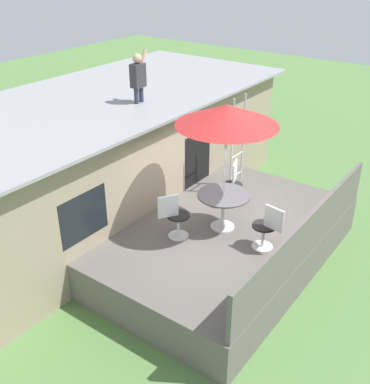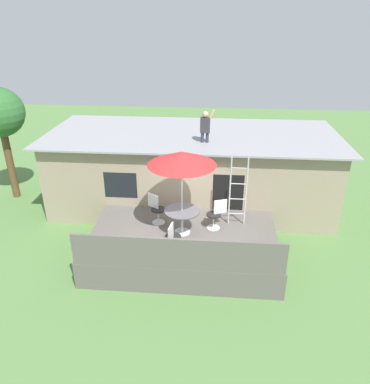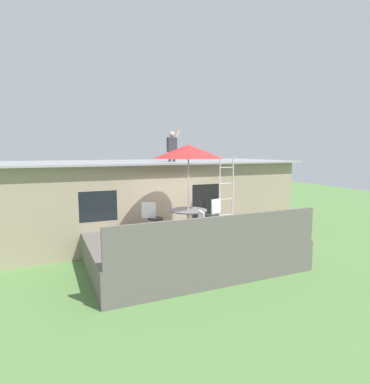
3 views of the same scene
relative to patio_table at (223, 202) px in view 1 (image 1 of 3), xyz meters
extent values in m
plane|color=#567F42|center=(0.04, -0.04, -1.39)|extent=(40.00, 40.00, 0.00)
cube|color=gray|center=(0.04, 3.56, -0.02)|extent=(10.00, 4.00, 2.73)
cube|color=#99999E|center=(0.04, 3.56, 1.37)|extent=(10.50, 4.50, 0.06)
cube|color=black|center=(-2.19, 1.57, 0.16)|extent=(1.10, 0.03, 0.90)
cube|color=black|center=(1.36, 1.57, -0.34)|extent=(1.00, 0.03, 2.00)
cube|color=#605B56|center=(0.04, -0.04, -0.99)|extent=(5.51, 3.53, 0.80)
cube|color=#605B56|center=(0.04, -1.75, -0.14)|extent=(5.41, 0.08, 0.90)
cylinder|color=silver|center=(0.00, 0.00, -0.57)|extent=(0.48, 0.48, 0.03)
cylinder|color=silver|center=(0.00, 0.00, -0.22)|extent=(0.07, 0.07, 0.71)
cylinder|color=#4C4C51|center=(0.00, 0.00, 0.14)|extent=(1.04, 1.04, 0.03)
cylinder|color=silver|center=(0.00, 0.00, 0.61)|extent=(0.04, 0.04, 2.40)
cone|color=red|center=(0.00, 0.00, 1.76)|extent=(1.90, 1.90, 0.38)
cylinder|color=silver|center=(1.37, 0.66, 0.51)|extent=(0.04, 0.04, 2.20)
cylinder|color=silver|center=(1.85, 0.66, 0.51)|extent=(0.04, 0.04, 2.20)
cylinder|color=silver|center=(1.61, 0.66, -0.24)|extent=(0.48, 0.03, 0.03)
cylinder|color=silver|center=(1.61, 0.66, 0.26)|extent=(0.48, 0.03, 0.03)
cylinder|color=silver|center=(1.61, 0.66, 0.76)|extent=(0.48, 0.03, 0.03)
cylinder|color=silver|center=(1.61, 0.66, 1.26)|extent=(0.48, 0.03, 0.03)
cylinder|color=#33384C|center=(0.45, 2.56, 1.57)|extent=(0.10, 0.10, 0.34)
cylinder|color=#33384C|center=(0.61, 2.56, 1.57)|extent=(0.10, 0.10, 0.34)
cube|color=#333338|center=(0.53, 2.56, 1.99)|extent=(0.32, 0.20, 0.50)
sphere|color=tan|center=(0.53, 2.56, 2.35)|extent=(0.20, 0.20, 0.20)
cylinder|color=tan|center=(0.71, 2.56, 2.29)|extent=(0.26, 0.08, 0.44)
cylinder|color=silver|center=(-0.78, 0.52, -0.58)|extent=(0.40, 0.40, 0.02)
cylinder|color=silver|center=(-0.78, 0.52, -0.36)|extent=(0.06, 0.06, 0.44)
cylinder|color=black|center=(-0.78, 0.52, -0.13)|extent=(0.44, 0.44, 0.04)
cube|color=silver|center=(-0.95, 0.63, 0.11)|extent=(0.36, 0.25, 0.44)
cylinder|color=silver|center=(0.92, 0.34, -0.58)|extent=(0.40, 0.40, 0.02)
cylinder|color=silver|center=(0.92, 0.34, -0.36)|extent=(0.06, 0.06, 0.44)
cylinder|color=black|center=(0.92, 0.34, -0.13)|extent=(0.44, 0.44, 0.04)
cube|color=silver|center=(1.11, 0.41, 0.11)|extent=(0.39, 0.18, 0.44)
cylinder|color=silver|center=(-0.16, -0.98, -0.58)|extent=(0.40, 0.40, 0.02)
cylinder|color=silver|center=(-0.16, -0.98, -0.36)|extent=(0.06, 0.06, 0.44)
cylinder|color=black|center=(-0.16, -0.98, -0.13)|extent=(0.44, 0.44, 0.04)
cube|color=silver|center=(-0.19, -1.18, 0.11)|extent=(0.10, 0.40, 0.44)
camera|label=1|loc=(-6.98, -4.15, 4.44)|focal=44.16mm
camera|label=2|loc=(0.89, -9.43, 5.28)|focal=34.85mm
camera|label=3|loc=(-3.62, -7.93, 1.78)|focal=29.99mm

